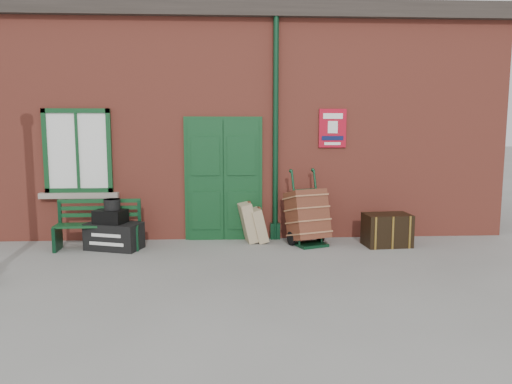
{
  "coord_description": "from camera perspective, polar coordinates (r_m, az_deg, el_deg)",
  "views": [
    {
      "loc": [
        -0.21,
        -7.63,
        2.12
      ],
      "look_at": [
        0.25,
        0.6,
        1.0
      ],
      "focal_mm": 35.0,
      "sensor_mm": 36.0,
      "label": 1
    }
  ],
  "objects": [
    {
      "name": "bench",
      "position": [
        8.96,
        -17.56,
        -3.44
      ],
      "size": [
        1.42,
        0.48,
        0.87
      ],
      "rotation": [
        0.0,
        0.0,
        0.03
      ],
      "color": "#103D1C",
      "rests_on": "ground"
    },
    {
      "name": "dark_trunk",
      "position": [
        9.07,
        14.74,
        -4.21
      ],
      "size": [
        0.82,
        0.57,
        0.57
      ],
      "primitive_type": "cube",
      "rotation": [
        0.0,
        0.0,
        0.08
      ],
      "color": "black",
      "rests_on": "ground"
    },
    {
      "name": "porter_trolley",
      "position": [
        8.88,
        5.89,
        -2.78
      ],
      "size": [
        0.83,
        0.86,
        1.31
      ],
      "rotation": [
        0.0,
        0.0,
        0.36
      ],
      "color": "black",
      "rests_on": "ground"
    },
    {
      "name": "houdini_trunk",
      "position": [
        8.89,
        -15.9,
        -4.86
      ],
      "size": [
        1.02,
        0.76,
        0.45
      ],
      "primitive_type": "cube",
      "rotation": [
        0.0,
        0.0,
        -0.32
      ],
      "color": "black",
      "rests_on": "ground"
    },
    {
      "name": "suitcase_back",
      "position": [
        9.06,
        -0.91,
        -3.45
      ],
      "size": [
        0.42,
        0.55,
        0.73
      ],
      "primitive_type": "cube",
      "rotation": [
        0.0,
        -0.22,
        0.16
      ],
      "color": "tan",
      "rests_on": "ground"
    },
    {
      "name": "ground",
      "position": [
        7.92,
        -1.57,
        -7.79
      ],
      "size": [
        80.0,
        80.0,
        0.0
      ],
      "primitive_type": "plane",
      "color": "gray",
      "rests_on": "ground"
    },
    {
      "name": "hatbox",
      "position": [
        8.82,
        -16.12,
        -1.37
      ],
      "size": [
        0.34,
        0.34,
        0.18
      ],
      "primitive_type": "cylinder",
      "rotation": [
        0.0,
        0.0,
        -0.32
      ],
      "color": "black",
      "rests_on": "strongbox"
    },
    {
      "name": "suitcase_front",
      "position": [
        9.04,
        0.24,
        -3.79
      ],
      "size": [
        0.38,
        0.49,
        0.63
      ],
      "primitive_type": "cube",
      "rotation": [
        0.0,
        -0.24,
        0.16
      ],
      "color": "tan",
      "rests_on": "ground"
    },
    {
      "name": "strongbox",
      "position": [
        8.83,
        -16.3,
        -2.7
      ],
      "size": [
        0.59,
        0.5,
        0.23
      ],
      "primitive_type": "cube",
      "rotation": [
        0.0,
        0.0,
        -0.32
      ],
      "color": "black",
      "rests_on": "houdini_trunk"
    },
    {
      "name": "station_building",
      "position": [
        11.12,
        -2.14,
        7.94
      ],
      "size": [
        10.3,
        4.3,
        4.36
      ],
      "color": "#A74636",
      "rests_on": "ground"
    }
  ]
}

